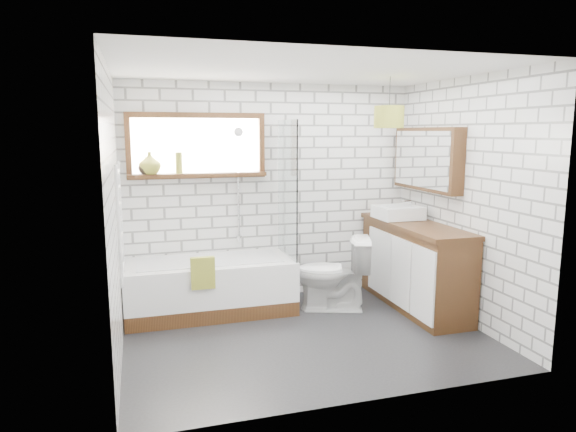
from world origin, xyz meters
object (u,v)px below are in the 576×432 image
object	(u,v)px
basin	(398,212)
pendant	(389,117)
toilet	(332,274)
vanity	(414,265)
bathtub	(210,287)

from	to	relation	value
basin	pendant	bearing A→B (deg)	-130.49
toilet	basin	bearing A→B (deg)	118.01
vanity	basin	size ratio (longest dim) A/B	3.43
basin	bathtub	bearing A→B (deg)	176.06
bathtub	vanity	size ratio (longest dim) A/B	1.07
vanity	toilet	distance (m)	0.93
bathtub	basin	bearing A→B (deg)	-3.94
bathtub	basin	distance (m)	2.29
vanity	toilet	xyz separation A→B (m)	(-0.91, 0.17, -0.07)
basin	pendant	distance (m)	1.22
vanity	basin	world-z (taller)	basin
bathtub	basin	xyz separation A→B (m)	(2.16, -0.15, 0.74)
bathtub	pendant	distance (m)	2.61
bathtub	vanity	bearing A→B (deg)	-11.58
toilet	pendant	world-z (taller)	pendant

